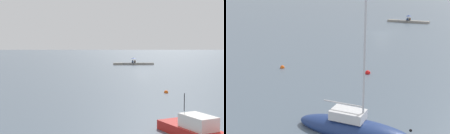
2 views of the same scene
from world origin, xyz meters
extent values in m
plane|color=slate|center=(0.00, 0.00, 0.00)|extent=(500.00, 500.00, 0.00)
cube|color=gray|center=(-3.77, -18.69, 0.27)|extent=(2.43, 1.54, 0.55)
cube|color=gray|center=(-1.26, -18.69, 0.27)|extent=(2.43, 1.54, 0.55)
cube|color=gray|center=(1.26, -18.69, 0.27)|extent=(2.43, 1.54, 0.55)
cube|color=gray|center=(3.77, -18.69, 0.27)|extent=(2.43, 1.54, 0.55)
cube|color=#1E2333|center=(-0.31, -18.39, 0.63)|extent=(0.43, 0.48, 0.16)
cube|color=brown|center=(-0.36, -18.66, 0.81)|extent=(0.43, 0.29, 0.52)
sphere|color=tan|center=(-0.36, -18.66, 1.17)|extent=(0.22, 0.22, 0.22)
cube|color=#1E2333|center=(0.25, -18.43, 0.63)|extent=(0.43, 0.48, 0.16)
cube|color=navy|center=(0.20, -18.70, 0.81)|extent=(0.43, 0.29, 0.52)
sphere|color=tan|center=(0.20, -18.70, 1.17)|extent=(0.22, 0.22, 0.22)
cylinder|color=black|center=(-0.08, -18.71, 1.07)|extent=(0.02, 0.02, 1.05)
cone|color=navy|center=(-0.08, -18.71, 1.67)|extent=(1.43, 1.43, 0.25)
sphere|color=black|center=(-0.08, -18.71, 1.83)|extent=(0.05, 0.05, 0.05)
ellipsoid|color=navy|center=(-11.34, 36.83, 0.25)|extent=(7.07, 2.42, 1.19)
cube|color=silver|center=(-10.99, 36.85, 1.12)|extent=(2.02, 1.31, 0.55)
cylinder|color=silver|center=(-11.89, 36.80, 5.05)|extent=(0.12, 0.12, 8.42)
cylinder|color=silver|center=(-10.68, 36.87, 1.74)|extent=(2.44, 0.24, 0.09)
sphere|color=black|center=(-14.53, 36.63, 0.90)|extent=(0.16, 0.16, 0.16)
sphere|color=red|center=(-7.56, 25.44, 0.09)|extent=(0.52, 0.52, 0.52)
sphere|color=#EA5914|center=(1.11, 27.72, 0.08)|extent=(0.44, 0.44, 0.44)
camera|label=1|loc=(7.77, 60.81, 5.03)|focal=51.79mm
camera|label=2|loc=(-17.49, 50.30, 8.09)|focal=45.70mm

